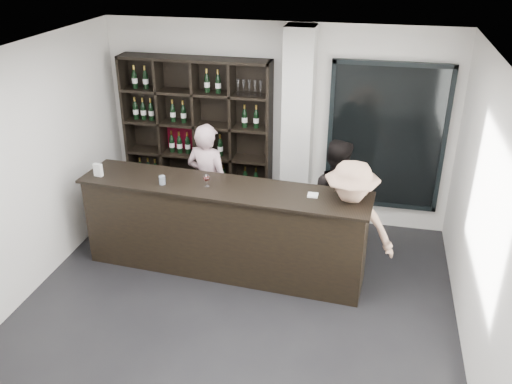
% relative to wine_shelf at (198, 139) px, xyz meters
% --- Properties ---
extents(floor, '(5.00, 5.50, 0.01)m').
position_rel_wine_shelf_xyz_m(floor, '(1.15, -2.57, -1.20)').
color(floor, black).
rests_on(floor, ground).
extents(wine_shelf, '(2.20, 0.35, 2.40)m').
position_rel_wine_shelf_xyz_m(wine_shelf, '(0.00, 0.00, 0.00)').
color(wine_shelf, black).
rests_on(wine_shelf, floor).
extents(structural_column, '(0.40, 0.40, 2.90)m').
position_rel_wine_shelf_xyz_m(structural_column, '(1.50, -0.10, 0.25)').
color(structural_column, silver).
rests_on(structural_column, floor).
extents(glass_panel, '(1.60, 0.08, 2.10)m').
position_rel_wine_shelf_xyz_m(glass_panel, '(2.70, 0.12, 0.20)').
color(glass_panel, black).
rests_on(glass_panel, floor).
extents(tasting_counter, '(3.60, 0.74, 1.19)m').
position_rel_wine_shelf_xyz_m(tasting_counter, '(0.80, -1.47, -0.60)').
color(tasting_counter, black).
rests_on(tasting_counter, floor).
extents(taster_pink, '(0.70, 0.54, 1.70)m').
position_rel_wine_shelf_xyz_m(taster_pink, '(0.37, -0.72, -0.35)').
color(taster_pink, '#CFA7AE').
rests_on(taster_pink, floor).
extents(taster_black, '(0.88, 0.73, 1.62)m').
position_rel_wine_shelf_xyz_m(taster_black, '(2.10, -0.72, -0.39)').
color(taster_black, black).
rests_on(taster_black, floor).
extents(customer, '(1.10, 0.65, 1.67)m').
position_rel_wine_shelf_xyz_m(customer, '(2.35, -1.52, -0.36)').
color(customer, tan).
rests_on(customer, floor).
extents(wine_glass, '(0.08, 0.08, 0.18)m').
position_rel_wine_shelf_xyz_m(wine_glass, '(0.62, -1.52, 0.08)').
color(wine_glass, white).
rests_on(wine_glass, tasting_counter).
extents(spit_cup, '(0.09, 0.09, 0.10)m').
position_rel_wine_shelf_xyz_m(spit_cup, '(0.07, -1.57, 0.04)').
color(spit_cup, silver).
rests_on(spit_cup, tasting_counter).
extents(napkin_stack, '(0.12, 0.12, 0.02)m').
position_rel_wine_shelf_xyz_m(napkin_stack, '(1.90, -1.49, -0.00)').
color(napkin_stack, white).
rests_on(napkin_stack, tasting_counter).
extents(card_stand, '(0.12, 0.07, 0.16)m').
position_rel_wine_shelf_xyz_m(card_stand, '(-0.80, -1.52, 0.07)').
color(card_stand, white).
rests_on(card_stand, tasting_counter).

